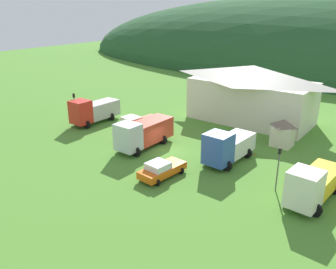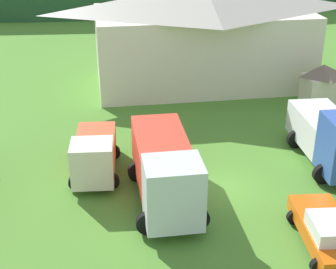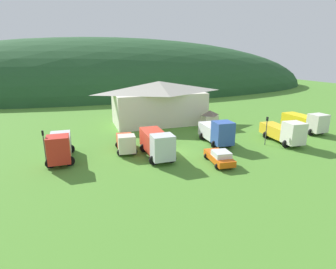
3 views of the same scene
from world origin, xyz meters
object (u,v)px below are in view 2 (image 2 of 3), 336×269
(box_truck_blue, at_px, (333,137))
(service_pickup_orange, at_px, (328,231))
(traffic_cone_mid_row, at_px, (166,179))
(play_shed_cream, at_px, (321,86))
(light_truck_cream, at_px, (94,154))
(tow_truck_silver, at_px, (165,169))
(traffic_cone_near_pickup, at_px, (327,136))
(depot_building, at_px, (202,33))

(box_truck_blue, distance_m, service_pickup_orange, 7.53)
(service_pickup_orange, xyz_separation_m, traffic_cone_mid_row, (-5.88, 6.70, -0.83))
(play_shed_cream, bearing_deg, service_pickup_orange, -112.95)
(play_shed_cream, distance_m, service_pickup_orange, 15.88)
(light_truck_cream, relative_size, box_truck_blue, 0.79)
(light_truck_cream, distance_m, box_truck_blue, 12.85)
(play_shed_cream, xyz_separation_m, light_truck_cream, (-15.71, -6.92, -0.38))
(light_truck_cream, bearing_deg, service_pickup_orange, 55.85)
(tow_truck_silver, relative_size, traffic_cone_near_pickup, 14.78)
(box_truck_blue, bearing_deg, tow_truck_silver, -74.76)
(light_truck_cream, distance_m, traffic_cone_mid_row, 4.00)
(play_shed_cream, distance_m, traffic_cone_mid_row, 14.52)
(depot_building, distance_m, service_pickup_orange, 21.37)
(tow_truck_silver, bearing_deg, light_truck_cream, -133.16)
(box_truck_blue, bearing_deg, play_shed_cream, 162.24)
(play_shed_cream, bearing_deg, tow_truck_silver, -141.05)
(play_shed_cream, distance_m, traffic_cone_near_pickup, 4.85)
(traffic_cone_mid_row, bearing_deg, play_shed_cream, 33.26)
(depot_building, bearing_deg, light_truck_cream, -122.93)
(box_truck_blue, bearing_deg, depot_building, -161.57)
(depot_building, bearing_deg, box_truck_blue, -74.08)
(play_shed_cream, height_order, traffic_cone_mid_row, play_shed_cream)
(play_shed_cream, bearing_deg, traffic_cone_near_pickup, -107.24)
(depot_building, distance_m, traffic_cone_mid_row, 15.79)
(light_truck_cream, distance_m, traffic_cone_near_pickup, 14.65)
(depot_building, xyz_separation_m, traffic_cone_near_pickup, (5.67, -10.86, -3.99))
(play_shed_cream, xyz_separation_m, service_pickup_orange, (-6.19, -14.61, -0.83))
(box_truck_blue, distance_m, traffic_cone_mid_row, 9.32)
(light_truck_cream, xyz_separation_m, traffic_cone_near_pickup, (14.36, 2.56, -1.28))
(play_shed_cream, height_order, tow_truck_silver, tow_truck_silver)
(tow_truck_silver, relative_size, traffic_cone_mid_row, 13.68)
(play_shed_cream, bearing_deg, box_truck_blue, -110.27)
(depot_building, relative_size, light_truck_cream, 3.17)
(depot_building, relative_size, traffic_cone_near_pickup, 33.78)
(play_shed_cream, relative_size, service_pickup_orange, 0.64)
(service_pickup_orange, bearing_deg, depot_building, -172.46)
(traffic_cone_near_pickup, bearing_deg, play_shed_cream, 72.76)
(tow_truck_silver, bearing_deg, box_truck_blue, 103.06)
(play_shed_cream, bearing_deg, depot_building, 137.18)
(light_truck_cream, height_order, tow_truck_silver, tow_truck_silver)
(play_shed_cream, height_order, box_truck_blue, box_truck_blue)
(service_pickup_orange, distance_m, traffic_cone_mid_row, 8.95)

